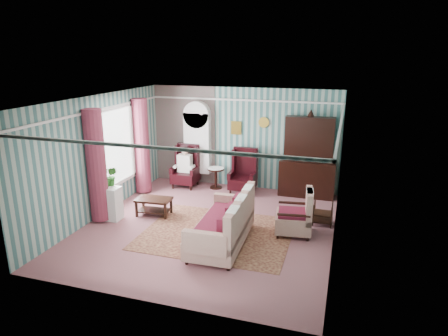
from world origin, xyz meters
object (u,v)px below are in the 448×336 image
(dresser_hutch, at_px, (308,155))
(floral_armchair, at_px, (294,210))
(wingback_left, at_px, (185,166))
(plant_stand, at_px, (109,203))
(wingback_right, at_px, (243,171))
(seated_woman, at_px, (185,167))
(sofa, at_px, (221,222))
(nest_table, at_px, (323,213))
(coffee_table, at_px, (154,207))
(round_side_table, at_px, (216,178))
(bookcase, at_px, (197,147))

(dresser_hutch, height_order, floral_armchair, dresser_hutch)
(wingback_left, bearing_deg, plant_stand, -106.22)
(wingback_right, distance_m, seated_woman, 1.75)
(dresser_hutch, xyz_separation_m, plant_stand, (-4.30, -3.02, -0.78))
(plant_stand, height_order, sofa, sofa)
(seated_woman, distance_m, plant_stand, 2.87)
(wingback_right, bearing_deg, plant_stand, -132.84)
(nest_table, xyz_separation_m, floral_armchair, (-0.58, -0.70, 0.28))
(seated_woman, bearing_deg, coffee_table, -87.51)
(dresser_hutch, bearing_deg, plant_stand, -144.92)
(dresser_hutch, height_order, round_side_table, dresser_hutch)
(plant_stand, relative_size, sofa, 0.37)
(round_side_table, distance_m, floral_armchair, 3.54)
(dresser_hutch, distance_m, wingback_left, 3.55)
(dresser_hutch, xyz_separation_m, coffee_table, (-3.40, -2.49, -0.97))
(seated_woman, bearing_deg, sofa, -56.27)
(bookcase, distance_m, nest_table, 4.37)
(floral_armchair, height_order, coffee_table, floral_armchair)
(sofa, height_order, coffee_table, sofa)
(sofa, bearing_deg, seated_woman, 31.89)
(floral_armchair, bearing_deg, seated_woman, 49.78)
(dresser_hutch, relative_size, round_side_table, 3.93)
(wingback_left, xyz_separation_m, coffee_table, (0.10, -2.22, -0.41))
(wingback_left, height_order, sofa, wingback_left)
(floral_armchair, bearing_deg, plant_stand, 89.28)
(bookcase, bearing_deg, coffee_table, -93.37)
(plant_stand, relative_size, floral_armchair, 0.73)
(nest_table, xyz_separation_m, plant_stand, (-4.87, -1.20, 0.13))
(plant_stand, distance_m, coffee_table, 1.06)
(dresser_hutch, bearing_deg, nest_table, -72.61)
(dresser_hutch, distance_m, wingback_right, 1.86)
(wingback_right, height_order, round_side_table, wingback_right)
(coffee_table, bearing_deg, bookcase, 86.63)
(dresser_hutch, bearing_deg, coffee_table, -143.83)
(coffee_table, bearing_deg, sofa, -25.72)
(dresser_hutch, relative_size, coffee_table, 2.81)
(plant_stand, xyz_separation_m, sofa, (2.94, -0.45, 0.09))
(round_side_table, height_order, nest_table, round_side_table)
(bookcase, relative_size, wingback_right, 1.79)
(bookcase, height_order, nest_table, bookcase)
(plant_stand, bearing_deg, wingback_right, 47.16)
(dresser_hutch, distance_m, coffee_table, 4.33)
(dresser_hutch, distance_m, round_side_table, 2.75)
(bookcase, xyz_separation_m, round_side_table, (0.65, -0.24, -0.82))
(seated_woman, relative_size, floral_armchair, 1.08)
(seated_woman, height_order, coffee_table, seated_woman)
(floral_armchair, bearing_deg, bookcase, 43.41)
(dresser_hutch, relative_size, nest_table, 4.37)
(wingback_right, relative_size, round_side_table, 2.08)
(dresser_hutch, xyz_separation_m, nest_table, (0.57, -1.82, -0.91))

